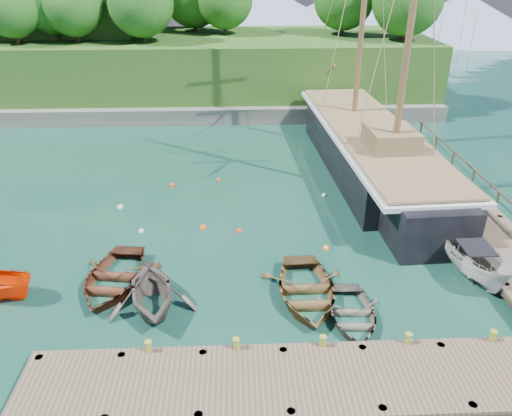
# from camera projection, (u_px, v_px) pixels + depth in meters

# --- Properties ---
(ground) EXTENTS (160.00, 160.00, 0.00)m
(ground) POSITION_uv_depth(u_px,v_px,m) (258.00, 277.00, 22.09)
(ground) COLOR #143E31
(ground) RESTS_ON ground
(dock_near) EXTENTS (20.00, 3.20, 1.10)m
(dock_near) POSITION_uv_depth(u_px,v_px,m) (329.00, 380.00, 16.19)
(dock_near) COLOR #4C402F
(dock_near) RESTS_ON ground
(dock_east) EXTENTS (3.20, 24.00, 1.10)m
(dock_east) POSITION_uv_depth(u_px,v_px,m) (453.00, 195.00, 28.56)
(dock_east) COLOR #4C402F
(dock_east) RESTS_ON ground
(bollard_0) EXTENTS (0.26, 0.26, 0.45)m
(bollard_0) POSITION_uv_depth(u_px,v_px,m) (151.00, 365.00, 17.40)
(bollard_0) COLOR olive
(bollard_0) RESTS_ON ground
(bollard_1) EXTENTS (0.26, 0.26, 0.45)m
(bollard_1) POSITION_uv_depth(u_px,v_px,m) (237.00, 362.00, 17.51)
(bollard_1) COLOR olive
(bollard_1) RESTS_ON ground
(bollard_2) EXTENTS (0.26, 0.26, 0.45)m
(bollard_2) POSITION_uv_depth(u_px,v_px,m) (321.00, 359.00, 17.63)
(bollard_2) COLOR olive
(bollard_2) RESTS_ON ground
(bollard_3) EXTENTS (0.26, 0.26, 0.45)m
(bollard_3) POSITION_uv_depth(u_px,v_px,m) (405.00, 356.00, 17.75)
(bollard_3) COLOR olive
(bollard_3) RESTS_ON ground
(bollard_4) EXTENTS (0.26, 0.26, 0.45)m
(bollard_4) POSITION_uv_depth(u_px,v_px,m) (488.00, 354.00, 17.86)
(bollard_4) COLOR olive
(bollard_4) RESTS_ON ground
(rowboat_0) EXTENTS (4.09, 5.27, 1.00)m
(rowboat_0) POSITION_uv_depth(u_px,v_px,m) (113.00, 285.00, 21.57)
(rowboat_0) COLOR #542C1B
(rowboat_0) RESTS_ON ground
(rowboat_1) EXTENTS (4.35, 4.78, 2.17)m
(rowboat_1) POSITION_uv_depth(u_px,v_px,m) (153.00, 308.00, 20.14)
(rowboat_1) COLOR #5B524B
(rowboat_1) RESTS_ON ground
(rowboat_2) EXTENTS (3.59, 4.99, 1.03)m
(rowboat_2) POSITION_uv_depth(u_px,v_px,m) (306.00, 298.00, 20.75)
(rowboat_2) COLOR brown
(rowboat_2) RESTS_ON ground
(rowboat_3) EXTENTS (2.91, 3.94, 0.79)m
(rowboat_3) POSITION_uv_depth(u_px,v_px,m) (352.00, 320.00, 19.51)
(rowboat_3) COLOR #635D50
(rowboat_3) RESTS_ON ground
(cabin_boat_white) EXTENTS (2.44, 4.94, 1.83)m
(cabin_boat_white) POSITION_uv_depth(u_px,v_px,m) (470.00, 274.00, 22.27)
(cabin_boat_white) COLOR silver
(cabin_boat_white) RESTS_ON ground
(schooner) EXTENTS (6.35, 28.95, 21.46)m
(schooner) POSITION_uv_depth(u_px,v_px,m) (369.00, 153.00, 32.53)
(schooner) COLOR black
(schooner) RESTS_ON ground
(mooring_buoy_0) EXTENTS (0.30, 0.30, 0.30)m
(mooring_buoy_0) POSITION_uv_depth(u_px,v_px,m) (141.00, 232.00, 25.69)
(mooring_buoy_0) COLOR silver
(mooring_buoy_0) RESTS_ON ground
(mooring_buoy_1) EXTENTS (0.36, 0.36, 0.36)m
(mooring_buoy_1) POSITION_uv_depth(u_px,v_px,m) (203.00, 228.00, 26.02)
(mooring_buoy_1) COLOR orange
(mooring_buoy_1) RESTS_ON ground
(mooring_buoy_2) EXTENTS (0.31, 0.31, 0.31)m
(mooring_buoy_2) POSITION_uv_depth(u_px,v_px,m) (239.00, 232.00, 25.71)
(mooring_buoy_2) COLOR #D5490F
(mooring_buoy_2) RESTS_ON ground
(mooring_buoy_3) EXTENTS (0.28, 0.28, 0.28)m
(mooring_buoy_3) POSITION_uv_depth(u_px,v_px,m) (324.00, 196.00, 29.51)
(mooring_buoy_3) COLOR white
(mooring_buoy_3) RESTS_ON ground
(mooring_buoy_4) EXTENTS (0.37, 0.37, 0.37)m
(mooring_buoy_4) POSITION_uv_depth(u_px,v_px,m) (172.00, 186.00, 30.76)
(mooring_buoy_4) COLOR red
(mooring_buoy_4) RESTS_ON ground
(mooring_buoy_5) EXTENTS (0.29, 0.29, 0.29)m
(mooring_buoy_5) POSITION_uv_depth(u_px,v_px,m) (219.00, 180.00, 31.55)
(mooring_buoy_5) COLOR #E24115
(mooring_buoy_5) RESTS_ON ground
(mooring_buoy_6) EXTENTS (0.37, 0.37, 0.37)m
(mooring_buoy_6) POSITION_uv_depth(u_px,v_px,m) (120.00, 208.00, 28.11)
(mooring_buoy_6) COLOR silver
(mooring_buoy_6) RESTS_ON ground
(mooring_buoy_7) EXTENTS (0.33, 0.33, 0.33)m
(mooring_buoy_7) POSITION_uv_depth(u_px,v_px,m) (326.00, 249.00, 24.21)
(mooring_buoy_7) COLOR orange
(mooring_buoy_7) RESTS_ON ground
(headland) EXTENTS (51.00, 19.31, 12.90)m
(headland) POSITION_uv_depth(u_px,v_px,m) (106.00, 40.00, 46.96)
(headland) COLOR #474744
(headland) RESTS_ON ground
(distant_ridge) EXTENTS (117.00, 40.00, 10.00)m
(distant_ridge) POSITION_uv_depth(u_px,v_px,m) (264.00, 11.00, 82.54)
(distant_ridge) COLOR #728CA5
(distant_ridge) RESTS_ON ground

